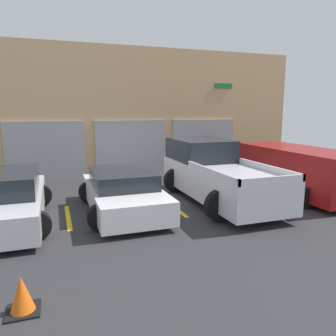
{
  "coord_description": "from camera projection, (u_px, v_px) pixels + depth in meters",
  "views": [
    {
      "loc": [
        -3.3,
        -10.72,
        2.87
      ],
      "look_at": [
        0.0,
        -1.27,
        1.1
      ],
      "focal_mm": 35.0,
      "sensor_mm": 36.0,
      "label": 1
    }
  ],
  "objects": [
    {
      "name": "parking_stripe_far_right",
      "position": [
        331.0,
        190.0,
        11.88
      ],
      "size": [
        0.12,
        2.2,
        0.01
      ],
      "primitive_type": "cube",
      "color": "gold",
      "rests_on": "ground"
    },
    {
      "name": "van_right",
      "position": [
        4.0,
        200.0,
        8.32
      ],
      "size": [
        2.26,
        4.46,
        1.33
      ],
      "color": "silver",
      "rests_on": "ground"
    },
    {
      "name": "pickup_truck",
      "position": [
        214.0,
        173.0,
        10.54
      ],
      "size": [
        2.53,
        5.31,
        1.87
      ],
      "color": "silver",
      "rests_on": "ground"
    },
    {
      "name": "shophouse_building",
      "position": [
        133.0,
        114.0,
        14.12
      ],
      "size": [
        15.13,
        0.68,
        5.49
      ],
      "color": "tan",
      "rests_on": "ground"
    },
    {
      "name": "parking_stripe_right",
      "position": [
        260.0,
        198.0,
        10.88
      ],
      "size": [
        0.12,
        2.2,
        0.01
      ],
      "primitive_type": "cube",
      "color": "gold",
      "rests_on": "ground"
    },
    {
      "name": "sedan_side",
      "position": [
        299.0,
        169.0,
        11.24
      ],
      "size": [
        2.35,
        4.77,
        1.59
      ],
      "color": "maroon",
      "rests_on": "ground"
    },
    {
      "name": "parking_stripe_centre",
      "position": [
        173.0,
        206.0,
        9.89
      ],
      "size": [
        0.12,
        2.2,
        0.01
      ],
      "primitive_type": "cube",
      "color": "gold",
      "rests_on": "ground"
    },
    {
      "name": "parking_stripe_left",
      "position": [
        68.0,
        217.0,
        8.9
      ],
      "size": [
        0.12,
        2.2,
        0.01
      ],
      "primitive_type": "cube",
      "color": "gold",
      "rests_on": "ground"
    },
    {
      "name": "traffic_cone",
      "position": [
        22.0,
        296.0,
        4.68
      ],
      "size": [
        0.47,
        0.47,
        0.55
      ],
      "color": "black",
      "rests_on": "ground"
    },
    {
      "name": "sedan_white",
      "position": [
        123.0,
        192.0,
        9.32
      ],
      "size": [
        2.29,
        4.2,
        1.19
      ],
      "color": "white",
      "rests_on": "ground"
    },
    {
      "name": "ground_plane",
      "position": [
        156.0,
        193.0,
        11.53
      ],
      "size": [
        28.0,
        28.0,
        0.0
      ],
      "primitive_type": "plane",
      "color": "#2D2D30"
    }
  ]
}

